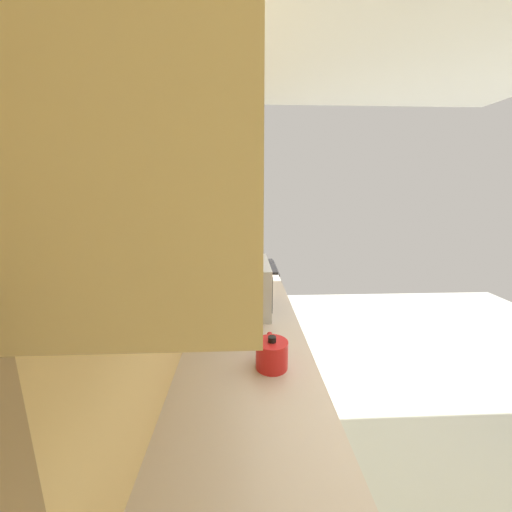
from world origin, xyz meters
TOP-DOWN VIEW (x-y plane):
  - ground_plane at (0.00, 0.00)m, footprint 5.85×5.85m
  - wall_back at (0.00, 1.52)m, footprint 3.78×0.12m
  - counter_run at (-0.39, 1.15)m, footprint 2.86×0.64m
  - upper_cabinets at (-0.39, 1.30)m, footprint 1.76×0.32m
  - oven_range at (1.33, 1.14)m, footprint 0.58×0.65m
  - microwave at (0.26, 1.17)m, footprint 0.48×0.36m
  - bowl at (0.74, 1.04)m, footprint 0.17×0.17m
  - kettle at (-0.40, 1.04)m, footprint 0.19×0.14m

SIDE VIEW (x-z plane):
  - ground_plane at x=0.00m, z-range 0.00..0.00m
  - counter_run at x=-0.39m, z-range 0.00..0.91m
  - oven_range at x=1.33m, z-range -0.07..1.02m
  - bowl at x=0.74m, z-range 0.91..0.96m
  - kettle at x=-0.40m, z-range 0.90..1.05m
  - microwave at x=0.26m, z-range 0.91..1.23m
  - wall_back at x=0.00m, z-range 0.00..2.57m
  - upper_cabinets at x=-0.39m, z-range 1.50..2.22m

